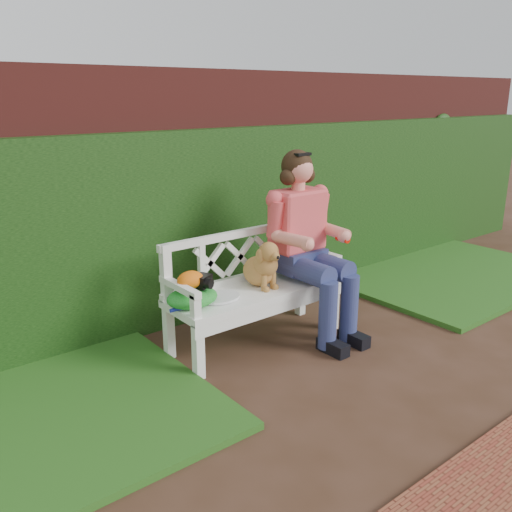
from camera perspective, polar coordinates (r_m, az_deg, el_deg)
ground at (r=4.25m, az=11.73°, el=-11.57°), size 60.00×60.00×0.00m
brick_wall at (r=5.23m, az=-3.74°, el=6.89°), size 10.00×0.30×2.20m
ivy_hedge at (r=5.11m, az=-2.27°, el=3.80°), size 10.00×0.18×1.70m
grass_right at (r=6.55m, az=19.26°, el=-1.70°), size 2.60×2.00×0.05m
garden_bench at (r=4.49m, az=0.00°, el=-6.25°), size 1.61×0.69×0.48m
seated_woman at (r=4.59m, az=4.83°, el=1.66°), size 0.70×0.92×1.61m
dog at (r=4.37m, az=0.54°, el=-0.73°), size 0.31×0.39×0.40m
tennis_racket at (r=4.15m, az=-4.17°, el=-4.45°), size 0.68×0.48×0.03m
green_bag at (r=4.05m, az=-6.72°, el=-4.30°), size 0.49×0.45×0.14m
camera_item at (r=4.03m, az=-5.66°, el=-2.63°), size 0.16×0.15×0.09m
baseball_glove at (r=4.00m, az=-6.92°, el=-2.51°), size 0.21×0.16×0.13m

